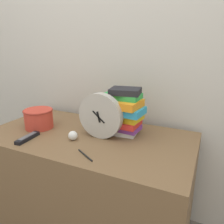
{
  "coord_description": "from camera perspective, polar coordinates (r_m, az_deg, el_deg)",
  "views": [
    {
      "loc": [
        0.64,
        -0.7,
        1.23
      ],
      "look_at": [
        0.13,
        0.39,
        0.85
      ],
      "focal_mm": 35.0,
      "sensor_mm": 36.0,
      "label": 1
    }
  ],
  "objects": [
    {
      "name": "basket",
      "position": [
        1.48,
        -18.61,
        -1.45
      ],
      "size": [
        0.19,
        0.19,
        0.12
      ],
      "color": "#C63D2D",
      "rests_on": "desk"
    },
    {
      "name": "wall_back",
      "position": [
        1.56,
        0.87,
        16.31
      ],
      "size": [
        6.0,
        0.04,
        2.4
      ],
      "color": "beige",
      "rests_on": "ground_plane"
    },
    {
      "name": "desk_clock",
      "position": [
        1.24,
        -3.06,
        -1.03
      ],
      "size": [
        0.26,
        0.05,
        0.26
      ],
      "color": "#B7B2A8",
      "rests_on": "desk"
    },
    {
      "name": "book_stack",
      "position": [
        1.3,
        2.8,
        0.18
      ],
      "size": [
        0.27,
        0.21,
        0.28
      ],
      "color": "white",
      "rests_on": "desk"
    },
    {
      "name": "pen",
      "position": [
        1.09,
        -7.03,
        -11.12
      ],
      "size": [
        0.12,
        0.07,
        0.01
      ],
      "color": "black",
      "rests_on": "desk"
    },
    {
      "name": "desk",
      "position": [
        1.5,
        -5.89,
        -18.52
      ],
      "size": [
        1.23,
        0.65,
        0.71
      ],
      "color": "brown",
      "rests_on": "ground_plane"
    },
    {
      "name": "tv_remote",
      "position": [
        1.34,
        -21.19,
        -6.28
      ],
      "size": [
        0.05,
        0.17,
        0.02
      ],
      "color": "black",
      "rests_on": "desk"
    },
    {
      "name": "crumpled_paper_ball",
      "position": [
        1.26,
        -10.18,
        -6.06
      ],
      "size": [
        0.05,
        0.05,
        0.05
      ],
      "color": "white",
      "rests_on": "desk"
    }
  ]
}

